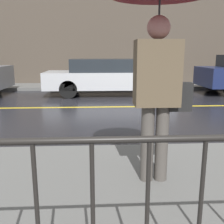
% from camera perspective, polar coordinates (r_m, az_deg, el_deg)
% --- Properties ---
extents(ground_plane, '(80.00, 80.00, 0.00)m').
position_cam_1_polar(ground_plane, '(7.57, 1.99, 1.13)').
color(ground_plane, black).
extents(sidewalk_near, '(28.00, 2.86, 0.12)m').
position_cam_1_polar(sidewalk_near, '(2.88, 11.51, -17.64)').
color(sidewalk_near, '#60605E').
rests_on(sidewalk_near, ground_plane).
extents(sidewalk_far, '(28.00, 1.88, 0.12)m').
position_cam_1_polar(sidewalk_far, '(12.00, 0.03, 5.66)').
color(sidewalk_far, '#60605E').
rests_on(sidewalk_far, ground_plane).
extents(lane_marking, '(25.20, 0.12, 0.01)m').
position_cam_1_polar(lane_marking, '(7.57, 1.99, 1.16)').
color(lane_marking, gold).
rests_on(lane_marking, ground_plane).
extents(building_storefront, '(28.00, 0.30, 4.73)m').
position_cam_1_polar(building_storefront, '(13.03, -0.25, 16.35)').
color(building_storefront, '#4C4238').
rests_on(building_storefront, ground_plane).
extents(pedestrian, '(1.02, 1.02, 2.15)m').
position_cam_1_polar(pedestrian, '(2.76, 10.29, 18.55)').
color(pedestrian, '#4C4742').
rests_on(pedestrian, sidewalk_near).
extents(car_silver, '(4.70, 1.72, 1.32)m').
position_cam_1_polar(car_silver, '(9.77, -0.78, 7.77)').
color(car_silver, '#B2B5BA').
rests_on(car_silver, ground_plane).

